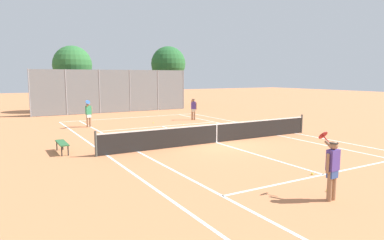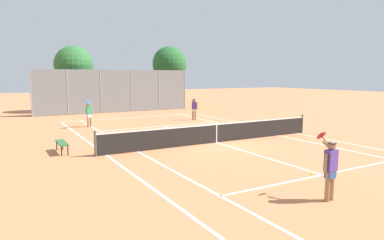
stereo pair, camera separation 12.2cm
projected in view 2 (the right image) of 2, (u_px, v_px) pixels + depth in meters
name	position (u px, v px, depth m)	size (l,w,h in m)	color
ground_plane	(216.00, 143.00, 16.96)	(120.00, 120.00, 0.00)	#CC7A4C
court_line_markings	(216.00, 143.00, 16.96)	(11.10, 23.90, 0.01)	white
tennis_net	(217.00, 133.00, 16.89)	(12.00, 0.10, 1.07)	#474C47
player_near_side	(330.00, 167.00, 8.97)	(0.63, 0.76, 1.77)	#936B4C
player_far_left	(89.00, 113.00, 22.06)	(0.56, 0.82, 1.77)	#936B4C
player_far_right	(194.00, 108.00, 25.59)	(0.55, 0.45, 1.60)	#936B4C
loose_tennis_ball_0	(311.00, 174.00, 11.43)	(0.07, 0.07, 0.07)	#D1DB33
loose_tennis_ball_1	(169.00, 136.00, 18.70)	(0.07, 0.07, 0.07)	#D1DB33
loose_tennis_ball_2	(184.00, 124.00, 23.32)	(0.07, 0.07, 0.07)	#D1DB33
loose_tennis_ball_3	(209.00, 124.00, 23.21)	(0.07, 0.07, 0.07)	#D1DB33
loose_tennis_ball_4	(326.00, 191.00, 9.75)	(0.07, 0.07, 0.07)	#D1DB33
loose_tennis_ball_5	(154.00, 123.00, 23.89)	(0.07, 0.07, 0.07)	#D1DB33
courtside_bench	(62.00, 143.00, 14.70)	(0.36, 1.50, 0.47)	#2D6638
back_fence	(116.00, 91.00, 30.76)	(14.09, 0.08, 3.85)	gray
tree_behind_left	(73.00, 66.00, 31.21)	(3.49, 3.49, 6.02)	brown
tree_behind_right	(168.00, 65.00, 36.94)	(3.71, 3.71, 6.45)	brown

